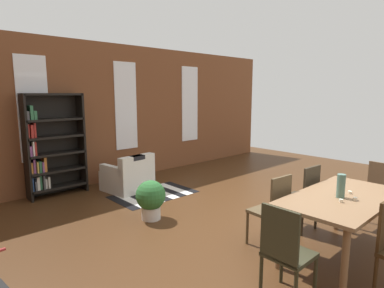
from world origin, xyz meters
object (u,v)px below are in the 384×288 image
dining_chair_head_left (285,251)px  bookshelf_tall (51,147)px  vase_on_table (341,186)px  potted_plant_by_shelf (151,198)px  dining_chair_far_right (304,195)px  dining_chair_head_right (378,194)px  armchair_white (129,177)px  dining_chair_far_left (273,209)px  dining_table (342,203)px

dining_chair_head_left → bookshelf_tall: bookshelf_tall is taller
vase_on_table → dining_chair_head_left: size_ratio=0.29×
potted_plant_by_shelf → dining_chair_far_right: bearing=-52.5°
potted_plant_by_shelf → bookshelf_tall: bearing=107.5°
vase_on_table → dining_chair_head_left: vase_on_table is taller
dining_chair_far_right → bookshelf_tall: size_ratio=0.49×
dining_chair_far_right → dining_chair_head_left: 1.75m
dining_chair_head_right → armchair_white: (-1.69, 4.00, -0.23)m
vase_on_table → dining_chair_far_right: 0.91m
bookshelf_tall → dining_chair_far_left: bearing=-72.0°
dining_chair_head_left → armchair_white: size_ratio=1.07×
dining_table → dining_chair_head_left: (-1.23, 0.00, -0.15)m
dining_chair_head_right → potted_plant_by_shelf: (-2.22, 2.48, -0.17)m
dining_chair_far_left → armchair_white: (-0.07, 3.32, -0.23)m
dining_chair_head_left → dining_chair_head_right: bearing=-0.1°
bookshelf_tall → armchair_white: (1.23, -0.70, -0.67)m
dining_table → potted_plant_by_shelf: 2.69m
bookshelf_tall → dining_table: bearing=-70.2°
dining_chair_head_right → bookshelf_tall: 5.55m
dining_chair_far_right → potted_plant_by_shelf: dining_chair_far_right is taller
dining_table → potted_plant_by_shelf: size_ratio=2.78×
dining_chair_far_left → bookshelf_tall: size_ratio=0.49×
dining_table → armchair_white: dining_table is taller
dining_chair_head_left → potted_plant_by_shelf: (0.24, 2.47, -0.17)m
bookshelf_tall → dining_chair_far_right: bearing=-62.7°
dining_table → bookshelf_tall: bearing=109.8°
dining_table → bookshelf_tall: 5.00m
dining_table → potted_plant_by_shelf: dining_table is taller
armchair_white → potted_plant_by_shelf: 1.62m
dining_chair_far_left → armchair_white: dining_chair_far_left is taller
dining_chair_head_right → potted_plant_by_shelf: 3.33m
vase_on_table → dining_chair_head_right: (1.31, -0.00, -0.38)m
dining_table → armchair_white: bearing=96.6°
bookshelf_tall → potted_plant_by_shelf: size_ratio=3.15×
dining_chair_far_left → armchair_white: 3.33m
bookshelf_tall → potted_plant_by_shelf: 2.41m
dining_chair_head_right → armchair_white: size_ratio=1.07×
dining_chair_far_left → dining_chair_far_right: (0.77, -0.00, 0.00)m
dining_chair_head_left → vase_on_table: bearing=-0.0°
dining_table → potted_plant_by_shelf: bearing=111.8°
armchair_white → potted_plant_by_shelf: bearing=-109.3°
dining_chair_head_left → dining_chair_far_right: bearing=22.9°
dining_chair_head_right → dining_chair_far_right: 1.09m
dining_table → bookshelf_tall: size_ratio=0.88×
potted_plant_by_shelf → dining_chair_head_left: bearing=-95.5°
armchair_white → potted_plant_by_shelf: size_ratio=1.44×
armchair_white → vase_on_table: bearing=-84.6°
vase_on_table → armchair_white: 4.06m
dining_chair_far_left → potted_plant_by_shelf: size_ratio=1.54×
bookshelf_tall → vase_on_table: bearing=-71.0°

